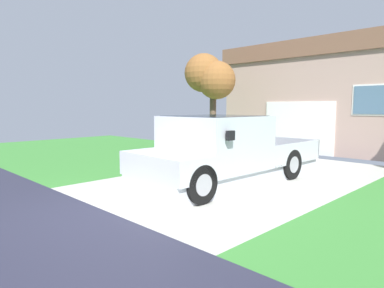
{
  "coord_description": "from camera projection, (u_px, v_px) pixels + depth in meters",
  "views": [
    {
      "loc": [
        5.39,
        -3.23,
        1.94
      ],
      "look_at": [
        -0.96,
        3.12,
        0.95
      ],
      "focal_mm": 31.9,
      "sensor_mm": 36.0,
      "label": 1
    }
  ],
  "objects": [
    {
      "name": "pickup_truck",
      "position": [
        220.0,
        154.0,
        8.48
      ],
      "size": [
        2.22,
        5.5,
        1.72
      ],
      "rotation": [
        0.0,
        0.0,
        3.12
      ],
      "color": "silver",
      "rests_on": "ground"
    },
    {
      "name": "person_with_hat",
      "position": [
        184.0,
        143.0,
        9.5
      ],
      "size": [
        0.53,
        0.39,
        1.67
      ],
      "rotation": [
        0.0,
        0.0,
        0.04
      ],
      "color": "navy",
      "rests_on": "ground"
    },
    {
      "name": "handbag",
      "position": [
        181.0,
        173.0,
        9.31
      ],
      "size": [
        0.38,
        0.21,
        0.42
      ],
      "color": "tan",
      "rests_on": "ground"
    },
    {
      "name": "house_with_garage",
      "position": [
        350.0,
        97.0,
        15.4
      ],
      "size": [
        9.96,
        6.06,
        4.66
      ],
      "color": "tan",
      "rests_on": "ground"
    },
    {
      "name": "front_yard_tree",
      "position": [
        210.0,
        77.0,
        14.33
      ],
      "size": [
        2.2,
        1.77,
        4.17
      ],
      "color": "brown",
      "rests_on": "ground"
    }
  ]
}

